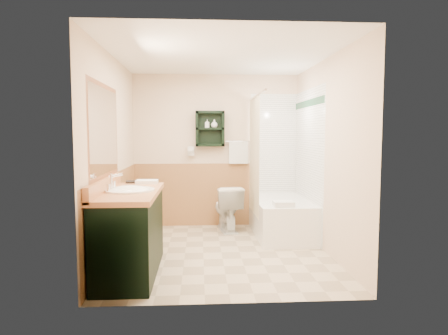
# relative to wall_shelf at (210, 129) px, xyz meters

# --- Properties ---
(floor) EXTENTS (3.00, 3.00, 0.00)m
(floor) POSITION_rel_wall_shelf_xyz_m (0.10, -1.41, -1.55)
(floor) COLOR #CAB694
(floor) RESTS_ON ground
(back_wall) EXTENTS (2.60, 0.04, 2.40)m
(back_wall) POSITION_rel_wall_shelf_xyz_m (0.10, 0.11, -0.35)
(back_wall) COLOR #FFE7C7
(back_wall) RESTS_ON ground
(left_wall) EXTENTS (0.04, 3.00, 2.40)m
(left_wall) POSITION_rel_wall_shelf_xyz_m (-1.22, -1.41, -0.35)
(left_wall) COLOR #FFE7C7
(left_wall) RESTS_ON ground
(right_wall) EXTENTS (0.04, 3.00, 2.40)m
(right_wall) POSITION_rel_wall_shelf_xyz_m (1.42, -1.41, -0.35)
(right_wall) COLOR #FFE7C7
(right_wall) RESTS_ON ground
(ceiling) EXTENTS (2.60, 3.00, 0.04)m
(ceiling) POSITION_rel_wall_shelf_xyz_m (0.10, -1.41, 0.87)
(ceiling) COLOR white
(ceiling) RESTS_ON back_wall
(wainscot_left) EXTENTS (2.98, 2.98, 1.00)m
(wainscot_left) POSITION_rel_wall_shelf_xyz_m (-1.19, -1.41, -1.05)
(wainscot_left) COLOR #BC7E4C
(wainscot_left) RESTS_ON left_wall
(wainscot_back) EXTENTS (2.58, 2.58, 1.00)m
(wainscot_back) POSITION_rel_wall_shelf_xyz_m (0.10, 0.08, -1.05)
(wainscot_back) COLOR #BC7E4C
(wainscot_back) RESTS_ON back_wall
(mirror_frame) EXTENTS (1.30, 1.30, 1.00)m
(mirror_frame) POSITION_rel_wall_shelf_xyz_m (-1.17, -1.96, -0.05)
(mirror_frame) COLOR brown
(mirror_frame) RESTS_ON left_wall
(mirror_glass) EXTENTS (1.20, 1.20, 0.90)m
(mirror_glass) POSITION_rel_wall_shelf_xyz_m (-1.17, -1.96, -0.05)
(mirror_glass) COLOR white
(mirror_glass) RESTS_ON left_wall
(tile_right) EXTENTS (1.50, 1.50, 2.10)m
(tile_right) POSITION_rel_wall_shelf_xyz_m (1.38, -0.66, -0.50)
(tile_right) COLOR white
(tile_right) RESTS_ON right_wall
(tile_back) EXTENTS (0.95, 0.95, 2.10)m
(tile_back) POSITION_rel_wall_shelf_xyz_m (1.13, 0.07, -0.50)
(tile_back) COLOR white
(tile_back) RESTS_ON back_wall
(tile_accent) EXTENTS (1.50, 1.50, 0.10)m
(tile_accent) POSITION_rel_wall_shelf_xyz_m (1.37, -0.66, 0.35)
(tile_accent) COLOR #124125
(tile_accent) RESTS_ON right_wall
(wall_shelf) EXTENTS (0.45, 0.15, 0.55)m
(wall_shelf) POSITION_rel_wall_shelf_xyz_m (0.00, 0.00, 0.00)
(wall_shelf) COLOR black
(wall_shelf) RESTS_ON back_wall
(hair_dryer) EXTENTS (0.10, 0.24, 0.18)m
(hair_dryer) POSITION_rel_wall_shelf_xyz_m (-0.30, 0.02, -0.35)
(hair_dryer) COLOR silver
(hair_dryer) RESTS_ON back_wall
(towel_bar) EXTENTS (0.40, 0.06, 0.40)m
(towel_bar) POSITION_rel_wall_shelf_xyz_m (0.45, 0.04, -0.20)
(towel_bar) COLOR silver
(towel_bar) RESTS_ON back_wall
(curtain_rod) EXTENTS (0.03, 1.60, 0.03)m
(curtain_rod) POSITION_rel_wall_shelf_xyz_m (0.63, -0.66, 0.45)
(curtain_rod) COLOR silver
(curtain_rod) RESTS_ON back_wall
(shower_curtain) EXTENTS (1.05, 1.05, 1.70)m
(shower_curtain) POSITION_rel_wall_shelf_xyz_m (0.63, -0.48, -0.40)
(shower_curtain) COLOR beige
(shower_curtain) RESTS_ON curtain_rod
(vanity) EXTENTS (0.59, 1.39, 0.88)m
(vanity) POSITION_rel_wall_shelf_xyz_m (-0.89, -2.09, -1.11)
(vanity) COLOR black
(vanity) RESTS_ON ground
(bathtub) EXTENTS (0.79, 1.50, 0.53)m
(bathtub) POSITION_rel_wall_shelf_xyz_m (1.03, -0.59, -1.29)
(bathtub) COLOR white
(bathtub) RESTS_ON ground
(toilet) EXTENTS (0.49, 0.74, 0.68)m
(toilet) POSITION_rel_wall_shelf_xyz_m (0.25, -0.27, -1.21)
(toilet) COLOR white
(toilet) RESTS_ON ground
(counter_towel) EXTENTS (0.25, 0.20, 0.04)m
(counter_towel) POSITION_rel_wall_shelf_xyz_m (-0.79, -1.47, -0.65)
(counter_towel) COLOR silver
(counter_towel) RESTS_ON vanity
(vanity_book) EXTENTS (0.15, 0.04, 0.20)m
(vanity_book) POSITION_rel_wall_shelf_xyz_m (-1.06, -1.39, -0.57)
(vanity_book) COLOR black
(vanity_book) RESTS_ON vanity
(tub_towel) EXTENTS (0.26, 0.22, 0.07)m
(tub_towel) POSITION_rel_wall_shelf_xyz_m (0.92, -1.17, -0.99)
(tub_towel) COLOR silver
(tub_towel) RESTS_ON bathtub
(soap_bottle_a) EXTENTS (0.08, 0.14, 0.06)m
(soap_bottle_a) POSITION_rel_wall_shelf_xyz_m (-0.04, -0.01, 0.05)
(soap_bottle_a) COLOR white
(soap_bottle_a) RESTS_ON wall_shelf
(soap_bottle_b) EXTENTS (0.11, 0.13, 0.10)m
(soap_bottle_b) POSITION_rel_wall_shelf_xyz_m (0.07, -0.01, 0.07)
(soap_bottle_b) COLOR white
(soap_bottle_b) RESTS_ON wall_shelf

